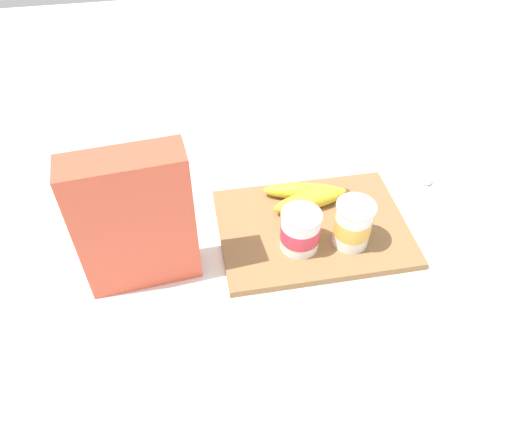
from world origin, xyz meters
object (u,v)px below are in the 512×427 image
at_px(cutting_board, 313,228).
at_px(banana_bunch, 309,196).
at_px(cereal_box, 135,222).
at_px(spoon, 428,188).
at_px(yogurt_cup_back, 300,231).
at_px(yogurt_cup_front, 353,224).

relative_size(cutting_board, banana_bunch, 2.10).
distance_m(cereal_box, banana_bunch, 0.35).
bearing_deg(spoon, cutting_board, 14.97).
distance_m(cutting_board, banana_bunch, 0.07).
relative_size(cutting_board, yogurt_cup_back, 4.46).
bearing_deg(cutting_board, yogurt_cup_front, 137.52).
xyz_separation_m(cereal_box, yogurt_cup_back, (-0.27, -0.00, -0.07)).
xyz_separation_m(cutting_board, yogurt_cup_back, (0.04, 0.04, 0.05)).
distance_m(cutting_board, spoon, 0.27).
distance_m(yogurt_cup_back, spoon, 0.33).
xyz_separation_m(yogurt_cup_back, spoon, (-0.30, -0.12, -0.05)).
xyz_separation_m(yogurt_cup_front, yogurt_cup_back, (0.09, -0.01, -0.01)).
distance_m(yogurt_cup_front, banana_bunch, 0.13).
bearing_deg(yogurt_cup_back, spoon, -159.10).
bearing_deg(yogurt_cup_front, yogurt_cup_back, -3.91).
relative_size(cutting_board, yogurt_cup_front, 3.91).
bearing_deg(cereal_box, yogurt_cup_back, 175.50).
bearing_deg(yogurt_cup_back, yogurt_cup_front, 176.09).
height_order(cutting_board, yogurt_cup_front, yogurt_cup_front).
distance_m(cereal_box, yogurt_cup_front, 0.37).
relative_size(cereal_box, spoon, 1.96).
xyz_separation_m(cereal_box, banana_bunch, (-0.32, -0.11, -0.10)).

